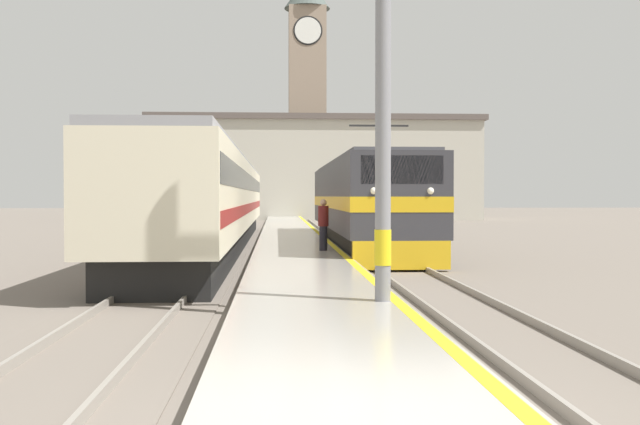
{
  "coord_description": "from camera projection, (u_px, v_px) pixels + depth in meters",
  "views": [
    {
      "loc": [
        -0.71,
        -6.47,
        2.15
      ],
      "look_at": [
        1.15,
        25.45,
        1.45
      ],
      "focal_mm": 42.0,
      "sensor_mm": 36.0,
      "label": 1
    }
  ],
  "objects": [
    {
      "name": "station_building",
      "position": [
        315.0,
        169.0,
        68.48
      ],
      "size": [
        29.77,
        8.81,
        9.29
      ],
      "color": "#B7B2A3",
      "rests_on": "ground"
    },
    {
      "name": "rail_track_far",
      "position": [
        216.0,
        247.0,
        31.31
      ],
      "size": [
        2.83,
        140.0,
        0.16
      ],
      "color": "#70665B",
      "rests_on": "ground"
    },
    {
      "name": "platform",
      "position": [
        293.0,
        242.0,
        31.49
      ],
      "size": [
        2.89,
        140.0,
        0.39
      ],
      "color": "#ADA89E",
      "rests_on": "ground"
    },
    {
      "name": "locomotive_train",
      "position": [
        363.0,
        203.0,
        30.31
      ],
      "size": [
        2.92,
        19.24,
        4.58
      ],
      "color": "black",
      "rests_on": "ground"
    },
    {
      "name": "person_on_platform",
      "position": [
        323.0,
        224.0,
        24.13
      ],
      "size": [
        0.34,
        0.34,
        1.66
      ],
      "color": "#23232D",
      "rests_on": "platform"
    },
    {
      "name": "clock_tower",
      "position": [
        307.0,
        89.0,
        77.03
      ],
      "size": [
        4.7,
        4.7,
        24.81
      ],
      "color": "gray",
      "rests_on": "ground"
    },
    {
      "name": "catenary_mast",
      "position": [
        386.0,
        77.0,
        12.45
      ],
      "size": [
        2.02,
        0.28,
        7.63
      ],
      "color": "gray",
      "rests_on": "platform"
    },
    {
      "name": "rail_track_near",
      "position": [
        359.0,
        246.0,
        31.66
      ],
      "size": [
        2.83,
        140.0,
        0.16
      ],
      "color": "#70665B",
      "rests_on": "ground"
    },
    {
      "name": "passenger_train",
      "position": [
        216.0,
        200.0,
        31.54
      ],
      "size": [
        2.92,
        34.88,
        3.68
      ],
      "color": "black",
      "rests_on": "ground"
    },
    {
      "name": "ground_plane",
      "position": [
        291.0,
        240.0,
        36.49
      ],
      "size": [
        200.0,
        200.0,
        0.0
      ],
      "primitive_type": "plane",
      "color": "#70665B"
    }
  ]
}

